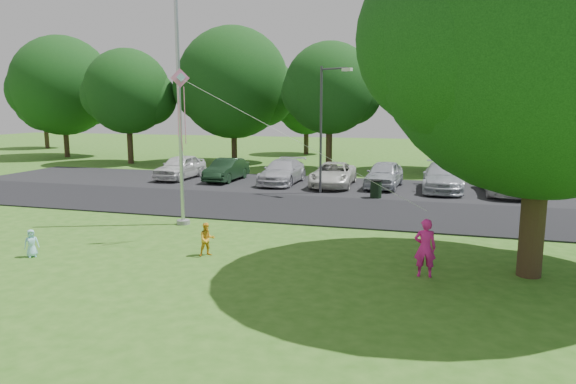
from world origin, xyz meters
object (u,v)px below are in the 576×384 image
(flagpole, at_px, (180,113))
(woman, at_px, (425,248))
(street_lamp, at_px, (325,118))
(big_tree, at_px, (544,31))
(kite, at_px, (187,95))
(trash_can, at_px, (376,189))
(child_yellow, at_px, (207,239))
(child_blue, at_px, (31,243))

(flagpole, bearing_deg, woman, -22.62)
(flagpole, distance_m, street_lamp, 8.75)
(big_tree, bearing_deg, kite, 176.21)
(trash_can, xyz_separation_m, child_yellow, (-3.74, -10.95, 0.04))
(flagpole, relative_size, kite, 1.26)
(big_tree, relative_size, kite, 1.35)
(woman, bearing_deg, trash_can, -83.08)
(flagpole, xyz_separation_m, child_blue, (-2.29, -5.10, -3.75))
(street_lamp, height_order, child_yellow, street_lamp)
(big_tree, bearing_deg, trash_can, 116.07)
(trash_can, bearing_deg, street_lamp, 169.22)
(trash_can, bearing_deg, big_tree, -63.93)
(woman, distance_m, kite, 8.54)
(flagpole, relative_size, child_blue, 12.10)
(kite, bearing_deg, woman, -45.08)
(flagpole, distance_m, child_blue, 6.73)
(flagpole, bearing_deg, big_tree, -14.52)
(woman, xyz_separation_m, child_yellow, (-6.27, 0.16, -0.27))
(flagpole, relative_size, child_yellow, 10.00)
(child_blue, bearing_deg, big_tree, -38.34)
(trash_can, relative_size, child_blue, 1.11)
(big_tree, height_order, kite, big_tree)
(trash_can, bearing_deg, flagpole, -130.80)
(child_yellow, bearing_deg, big_tree, -37.47)
(flagpole, height_order, trash_can, flagpole)
(street_lamp, bearing_deg, child_blue, -91.97)
(trash_can, distance_m, big_tree, 12.89)
(woman, bearing_deg, street_lamp, -71.91)
(child_blue, bearing_deg, flagpole, 18.66)
(street_lamp, distance_m, child_blue, 14.73)
(street_lamp, xyz_separation_m, big_tree, (7.71, -10.87, 2.39))
(big_tree, relative_size, child_yellow, 10.71)
(flagpole, xyz_separation_m, child_yellow, (2.64, -3.55, -3.67))
(flagpole, height_order, child_blue, flagpole)
(big_tree, xyz_separation_m, child_yellow, (-8.82, -0.58, -5.70))
(kite, bearing_deg, child_blue, -177.86)
(big_tree, distance_m, kite, 10.09)
(street_lamp, relative_size, child_yellow, 6.34)
(street_lamp, distance_m, kite, 10.50)
(child_yellow, bearing_deg, flagpole, 85.42)
(street_lamp, height_order, trash_can, street_lamp)
(flagpole, xyz_separation_m, big_tree, (11.46, -2.97, 2.03))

